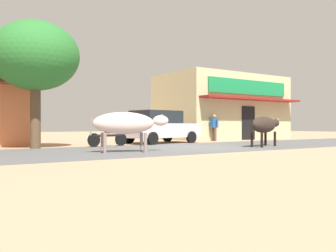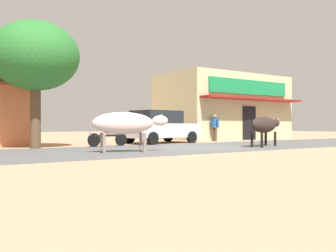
{
  "view_description": "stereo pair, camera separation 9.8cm",
  "coord_description": "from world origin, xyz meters",
  "px_view_note": "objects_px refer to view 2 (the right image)",
  "views": [
    {
      "loc": [
        -9.65,
        -11.86,
        0.9
      ],
      "look_at": [
        -0.83,
        1.13,
        0.88
      ],
      "focal_mm": 39.45,
      "sensor_mm": 36.0,
      "label": 1
    },
    {
      "loc": [
        -9.57,
        -11.92,
        0.9
      ],
      "look_at": [
        -0.83,
        1.13,
        0.88
      ],
      "focal_mm": 39.45,
      "sensor_mm": 36.0,
      "label": 2
    }
  ],
  "objects_px": {
    "parked_motorcycle": "(108,136)",
    "cow_far_dark": "(265,125)",
    "pedestrian_by_shop": "(215,126)",
    "roadside_tree": "(35,57)",
    "cow_near_brown": "(125,124)",
    "parked_hatchback_car": "(160,127)"
  },
  "relations": [
    {
      "from": "parked_motorcycle",
      "to": "cow_far_dark",
      "type": "height_order",
      "value": "cow_far_dark"
    },
    {
      "from": "parked_motorcycle",
      "to": "cow_near_brown",
      "type": "relative_size",
      "value": 0.74
    },
    {
      "from": "roadside_tree",
      "to": "pedestrian_by_shop",
      "type": "height_order",
      "value": "roadside_tree"
    },
    {
      "from": "pedestrian_by_shop",
      "to": "cow_near_brown",
      "type": "bearing_deg",
      "value": -148.82
    },
    {
      "from": "cow_far_dark",
      "to": "pedestrian_by_shop",
      "type": "distance_m",
      "value": 5.66
    },
    {
      "from": "parked_hatchback_car",
      "to": "pedestrian_by_shop",
      "type": "bearing_deg",
      "value": 5.57
    },
    {
      "from": "parked_motorcycle",
      "to": "parked_hatchback_car",
      "type": "bearing_deg",
      "value": 17.43
    },
    {
      "from": "roadside_tree",
      "to": "pedestrian_by_shop",
      "type": "xyz_separation_m",
      "value": [
        10.32,
        1.22,
        -2.71
      ]
    },
    {
      "from": "parked_hatchback_car",
      "to": "cow_far_dark",
      "type": "xyz_separation_m",
      "value": [
        2.16,
        -4.95,
        0.07
      ]
    },
    {
      "from": "parked_hatchback_car",
      "to": "parked_motorcycle",
      "type": "xyz_separation_m",
      "value": [
        -3.29,
        -1.03,
        -0.38
      ]
    },
    {
      "from": "roadside_tree",
      "to": "parked_motorcycle",
      "type": "bearing_deg",
      "value": -3.85
    },
    {
      "from": "cow_near_brown",
      "to": "cow_far_dark",
      "type": "distance_m",
      "value": 6.52
    },
    {
      "from": "parked_hatchback_car",
      "to": "cow_near_brown",
      "type": "height_order",
      "value": "parked_hatchback_car"
    },
    {
      "from": "cow_far_dark",
      "to": "pedestrian_by_shop",
      "type": "height_order",
      "value": "pedestrian_by_shop"
    },
    {
      "from": "roadside_tree",
      "to": "parked_hatchback_car",
      "type": "distance_m",
      "value": 6.92
    },
    {
      "from": "cow_near_brown",
      "to": "parked_motorcycle",
      "type": "bearing_deg",
      "value": 73.6
    },
    {
      "from": "parked_motorcycle",
      "to": "cow_near_brown",
      "type": "xyz_separation_m",
      "value": [
        -1.07,
        -3.65,
        0.5
      ]
    },
    {
      "from": "pedestrian_by_shop",
      "to": "parked_hatchback_car",
      "type": "bearing_deg",
      "value": -174.43
    },
    {
      "from": "parked_hatchback_car",
      "to": "pedestrian_by_shop",
      "type": "xyz_separation_m",
      "value": [
        4.02,
        0.39,
        0.05
      ]
    },
    {
      "from": "pedestrian_by_shop",
      "to": "roadside_tree",
      "type": "bearing_deg",
      "value": -173.25
    },
    {
      "from": "parked_hatchback_car",
      "to": "pedestrian_by_shop",
      "type": "distance_m",
      "value": 4.04
    },
    {
      "from": "roadside_tree",
      "to": "cow_near_brown",
      "type": "distance_m",
      "value": 5.05
    }
  ]
}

